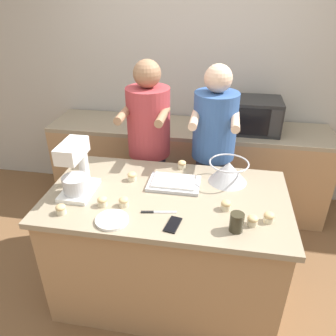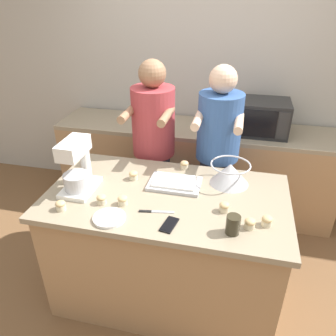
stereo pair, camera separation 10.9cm
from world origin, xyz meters
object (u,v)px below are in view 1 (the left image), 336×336
at_px(drinking_glass, 237,222).
at_px(cupcake_7, 132,176).
at_px(mixing_bowl, 228,171).
at_px(small_plate, 112,220).
at_px(person_right, 212,159).
at_px(cupcake_4, 124,202).
at_px(cupcake_0, 182,164).
at_px(baking_tray, 174,183).
at_px(cell_phone, 173,224).
at_px(cupcake_2, 226,205).
at_px(microwave_oven, 254,115).
at_px(cupcake_3, 61,209).
at_px(cupcake_6, 269,217).
at_px(person_left, 149,153).
at_px(stand_mixer, 76,171).
at_px(cupcake_1, 102,201).
at_px(cupcake_5, 253,220).
at_px(knife, 156,212).

relative_size(drinking_glass, cupcake_7, 1.79).
height_order(mixing_bowl, small_plate, mixing_bowl).
xyz_separation_m(person_right, cupcake_4, (-0.52, -0.85, 0.09)).
bearing_deg(cupcake_0, baking_tray, -94.70).
bearing_deg(mixing_bowl, cell_phone, -118.90).
xyz_separation_m(cupcake_2, cupcake_4, (-0.64, -0.07, 0.00)).
bearing_deg(drinking_glass, cupcake_4, 170.26).
bearing_deg(cupcake_4, cupcake_7, 96.00).
relative_size(baking_tray, microwave_oven, 0.75).
xyz_separation_m(microwave_oven, cupcake_3, (-1.23, -1.57, -0.12)).
bearing_deg(microwave_oven, cupcake_0, -123.32).
relative_size(cupcake_2, cupcake_6, 1.00).
bearing_deg(person_left, cupcake_2, -49.51).
xyz_separation_m(person_left, cupcake_4, (0.03, -0.85, 0.08)).
height_order(person_left, cupcake_0, person_left).
relative_size(stand_mixer, cupcake_6, 5.82).
bearing_deg(cupcake_2, mixing_bowl, 88.94).
height_order(cupcake_2, cupcake_7, same).
bearing_deg(cell_phone, baking_tray, 98.04).
height_order(person_right, cupcake_1, person_right).
height_order(drinking_glass, cupcake_1, drinking_glass).
xyz_separation_m(cupcake_0, cupcake_7, (-0.33, -0.24, 0.00)).
bearing_deg(cupcake_7, cupcake_5, -24.09).
distance_m(stand_mixer, cell_phone, 0.74).
distance_m(person_right, knife, 0.94).
relative_size(small_plate, cupcake_6, 3.08).
bearing_deg(cupcake_5, cupcake_0, 129.26).
height_order(knife, cupcake_4, cupcake_4).
bearing_deg(small_plate, cupcake_1, 127.34).
bearing_deg(knife, cupcake_2, 14.34).
xyz_separation_m(microwave_oven, cupcake_0, (-0.57, -0.87, -0.12)).
bearing_deg(person_right, cupcake_1, -126.75).
relative_size(stand_mixer, cupcake_5, 5.82).
height_order(drinking_glass, cupcake_4, drinking_glass).
bearing_deg(stand_mixer, cupcake_2, -1.45).
bearing_deg(cupcake_4, microwave_oven, 58.64).
bearing_deg(cupcake_4, cupcake_1, -171.76).
bearing_deg(cupcake_0, person_left, 137.22).
distance_m(small_plate, cupcake_1, 0.18).
distance_m(person_left, mixing_bowl, 0.81).
bearing_deg(cupcake_2, stand_mixer, 178.55).
bearing_deg(person_left, small_plate, -89.90).
relative_size(microwave_oven, cell_phone, 3.13).
relative_size(person_left, small_plate, 8.43).
relative_size(person_right, small_plate, 8.35).
bearing_deg(baking_tray, cupcake_2, -32.10).
relative_size(small_plate, cupcake_1, 3.08).
xyz_separation_m(cupcake_1, cupcake_4, (0.14, 0.02, 0.00)).
xyz_separation_m(small_plate, cupcake_7, (-0.01, 0.48, 0.02)).
relative_size(cupcake_0, cupcake_1, 1.00).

